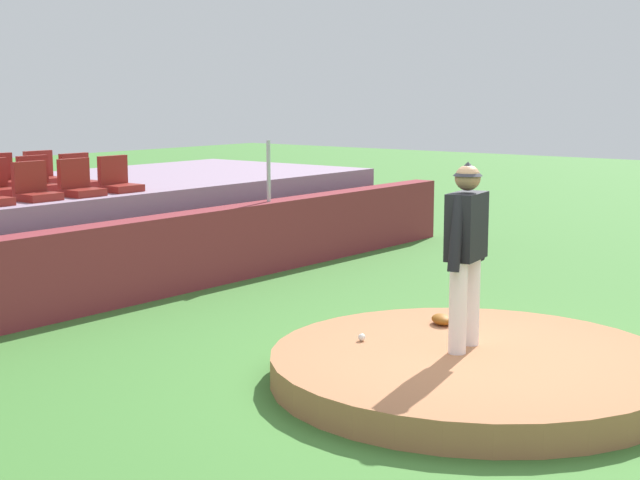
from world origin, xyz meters
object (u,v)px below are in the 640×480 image
(baseball, at_px, (362,337))
(stadium_chair_11, at_px, (43,174))
(stadium_chair_7, at_px, (79,177))
(fielding_glove, at_px, (442,319))
(stadium_chair_3, at_px, (118,180))
(stadium_chair_6, at_px, (37,180))
(stadium_chair_1, at_px, (34,188))
(stadium_chair_10, at_px, (2,177))
(stadium_chair_2, at_px, (79,184))
(pitcher, at_px, (466,242))

(baseball, height_order, stadium_chair_11, stadium_chair_11)
(stadium_chair_7, bearing_deg, fielding_glove, 87.74)
(stadium_chair_3, distance_m, stadium_chair_6, 1.14)
(fielding_glove, distance_m, stadium_chair_1, 5.67)
(stadium_chair_10, bearing_deg, stadium_chair_7, 127.84)
(stadium_chair_7, height_order, stadium_chair_10, same)
(baseball, height_order, stadium_chair_1, stadium_chair_1)
(fielding_glove, height_order, stadium_chair_2, stadium_chair_2)
(stadium_chair_3, bearing_deg, stadium_chair_2, 2.95)
(stadium_chair_3, distance_m, stadium_chair_10, 1.89)
(stadium_chair_2, bearing_deg, stadium_chair_7, -127.67)
(pitcher, bearing_deg, stadium_chair_6, 79.01)
(stadium_chair_6, xyz_separation_m, stadium_chair_7, (0.68, -0.05, 0.00))
(stadium_chair_11, bearing_deg, stadium_chair_10, 1.99)
(fielding_glove, relative_size, stadium_chair_1, 0.60)
(stadium_chair_2, bearing_deg, fielding_glove, 94.69)
(pitcher, height_order, stadium_chair_1, pitcher)
(stadium_chair_1, bearing_deg, stadium_chair_10, -111.04)
(stadium_chair_7, xyz_separation_m, stadium_chair_11, (0.03, 0.92, 0.00))
(stadium_chair_10, bearing_deg, stadium_chair_3, 111.84)
(stadium_chair_6, bearing_deg, stadium_chair_2, 89.16)
(baseball, distance_m, stadium_chair_3, 5.46)
(stadium_chair_11, bearing_deg, fielding_glove, 87.76)
(pitcher, distance_m, baseball, 1.41)
(fielding_glove, height_order, stadium_chair_10, stadium_chair_10)
(stadium_chair_1, bearing_deg, stadium_chair_3, -179.74)
(stadium_chair_1, bearing_deg, stadium_chair_7, -147.74)
(stadium_chair_7, bearing_deg, stadium_chair_3, 90.55)
(stadium_chair_1, xyz_separation_m, stadium_chair_3, (1.38, 0.01, 0.00))
(stadium_chair_6, bearing_deg, baseball, 84.10)
(fielding_glove, relative_size, stadium_chair_7, 0.60)
(stadium_chair_1, relative_size, stadium_chair_7, 1.00)
(pitcher, relative_size, stadium_chair_1, 3.57)
(stadium_chair_11, bearing_deg, stadium_chair_7, 87.85)
(pitcher, xyz_separation_m, stadium_chair_2, (0.24, 6.06, 0.15))
(pitcher, distance_m, stadium_chair_6, 7.02)
(pitcher, height_order, stadium_chair_7, pitcher)
(stadium_chair_3, distance_m, stadium_chair_11, 1.78)
(baseball, distance_m, stadium_chair_2, 5.30)
(stadium_chair_7, bearing_deg, pitcher, 82.35)
(stadium_chair_1, height_order, stadium_chair_7, same)
(pitcher, height_order, stadium_chair_11, pitcher)
(baseball, relative_size, stadium_chair_11, 0.15)
(baseball, height_order, stadium_chair_7, stadium_chair_7)
(pitcher, xyz_separation_m, baseball, (-0.37, 0.93, -1.00))
(stadium_chair_1, xyz_separation_m, stadium_chair_11, (1.41, 1.79, 0.00))
(stadium_chair_1, distance_m, stadium_chair_7, 1.62)
(pitcher, bearing_deg, stadium_chair_1, 85.22)
(fielding_glove, bearing_deg, stadium_chair_1, 53.42)
(stadium_chair_6, distance_m, stadium_chair_7, 0.68)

